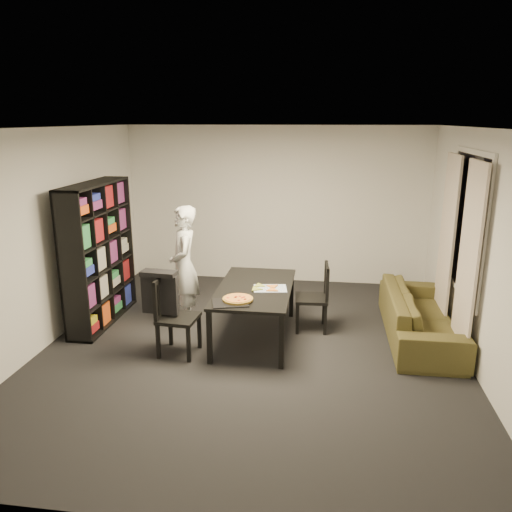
# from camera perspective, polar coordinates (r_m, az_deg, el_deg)

# --- Properties ---
(room) EXTENTS (5.01, 5.51, 2.61)m
(room) POSITION_cam_1_polar(r_m,az_deg,el_deg) (5.70, -0.50, 1.26)
(room) COLOR black
(room) RESTS_ON ground
(window_pane) EXTENTS (0.02, 1.40, 1.60)m
(window_pane) POSITION_cam_1_polar(r_m,az_deg,el_deg) (6.40, 22.98, 3.44)
(window_pane) COLOR black
(window_pane) RESTS_ON room
(window_frame) EXTENTS (0.03, 1.52, 1.72)m
(window_frame) POSITION_cam_1_polar(r_m,az_deg,el_deg) (6.40, 22.94, 3.44)
(window_frame) COLOR white
(window_frame) RESTS_ON room
(curtain_left) EXTENTS (0.03, 0.70, 2.25)m
(curtain_left) POSITION_cam_1_polar(r_m,az_deg,el_deg) (5.97, 23.07, -0.84)
(curtain_left) COLOR beige
(curtain_left) RESTS_ON room
(curtain_right) EXTENTS (0.03, 0.70, 2.25)m
(curtain_right) POSITION_cam_1_polar(r_m,az_deg,el_deg) (6.94, 20.96, 1.54)
(curtain_right) COLOR beige
(curtain_right) RESTS_ON room
(bookshelf) EXTENTS (0.35, 1.50, 1.90)m
(bookshelf) POSITION_cam_1_polar(r_m,az_deg,el_deg) (6.98, -17.51, 0.22)
(bookshelf) COLOR black
(bookshelf) RESTS_ON room
(dining_table) EXTENTS (0.90, 1.63, 0.68)m
(dining_table) POSITION_cam_1_polar(r_m,az_deg,el_deg) (6.22, -0.13, -4.09)
(dining_table) COLOR black
(dining_table) RESTS_ON room
(chair_left) EXTENTS (0.47, 0.47, 0.93)m
(chair_left) POSITION_cam_1_polar(r_m,az_deg,el_deg) (5.94, -9.70, -6.16)
(chair_left) COLOR black
(chair_left) RESTS_ON room
(chair_right) EXTENTS (0.44, 0.44, 0.90)m
(chair_right) POSITION_cam_1_polar(r_m,az_deg,el_deg) (6.55, 7.13, -4.17)
(chair_right) COLOR black
(chair_right) RESTS_ON room
(draped_jacket) EXTENTS (0.44, 0.22, 0.52)m
(draped_jacket) POSITION_cam_1_polar(r_m,az_deg,el_deg) (5.90, -10.95, -3.88)
(draped_jacket) COLOR black
(draped_jacket) RESTS_ON chair_left
(person) EXTENTS (0.55, 0.68, 1.61)m
(person) POSITION_cam_1_polar(r_m,az_deg,el_deg) (6.68, -8.23, -1.15)
(person) COLOR white
(person) RESTS_ON room
(baking_tray) EXTENTS (0.47, 0.42, 0.01)m
(baking_tray) POSITION_cam_1_polar(r_m,az_deg,el_deg) (5.67, -2.99, -5.35)
(baking_tray) COLOR black
(baking_tray) RESTS_ON dining_table
(pepperoni_pizza) EXTENTS (0.35, 0.35, 0.03)m
(pepperoni_pizza) POSITION_cam_1_polar(r_m,az_deg,el_deg) (5.73, -2.10, -4.92)
(pepperoni_pizza) COLOR olive
(pepperoni_pizza) RESTS_ON dining_table
(kitchen_towel) EXTENTS (0.44, 0.36, 0.01)m
(kitchen_towel) POSITION_cam_1_polar(r_m,az_deg,el_deg) (6.14, 1.63, -3.73)
(kitchen_towel) COLOR silver
(kitchen_towel) RESTS_ON dining_table
(pizza_slices) EXTENTS (0.46, 0.43, 0.01)m
(pizza_slices) POSITION_cam_1_polar(r_m,az_deg,el_deg) (6.13, 1.02, -3.63)
(pizza_slices) COLOR gold
(pizza_slices) RESTS_ON dining_table
(sofa) EXTENTS (0.81, 2.06, 0.60)m
(sofa) POSITION_cam_1_polar(r_m,az_deg,el_deg) (6.66, 18.25, -6.45)
(sofa) COLOR #383616
(sofa) RESTS_ON room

